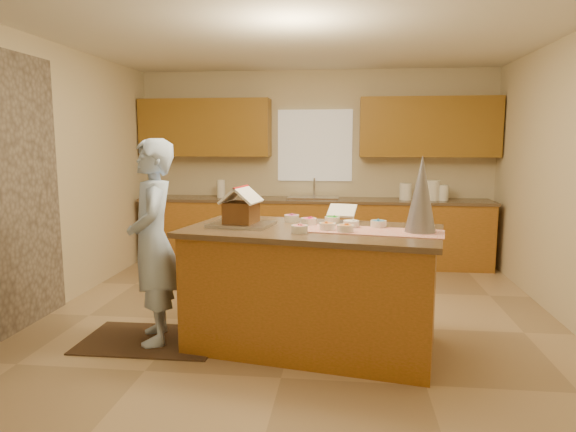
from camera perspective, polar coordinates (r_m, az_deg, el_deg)
The scene contains 26 objects.
floor at distance 4.98m, azimuth 0.90°, elevation -11.83°, with size 5.50×5.50×0.00m, color tan.
ceiling at distance 4.78m, azimuth 0.98°, elevation 20.23°, with size 5.50×5.50×0.00m, color silver.
wall_back at distance 7.42m, azimuth 3.00°, elevation 5.48°, with size 5.50×5.50×0.00m, color beige.
wall_front at distance 1.99m, azimuth -6.72°, elevation -2.19°, with size 5.50×5.50×0.00m, color beige.
wall_left at distance 5.52m, azimuth -25.92°, elevation 3.70°, with size 5.50×5.50×0.00m, color beige.
window_curtain at distance 7.39m, azimuth 3.00°, elevation 7.79°, with size 1.05×0.03×1.00m, color white.
back_counter_base at distance 7.23m, azimuth 2.80°, elevation -1.86°, with size 4.80×0.60×0.88m, color #A35A21.
back_counter_top at distance 7.16m, azimuth 2.82°, elevation 1.76°, with size 4.85×0.63×0.04m, color brown.
upper_cabinet_left at distance 7.50m, azimuth -9.14°, elevation 9.62°, with size 1.85×0.35×0.80m, color #8E611E.
upper_cabinet_right at distance 7.31m, azimuth 15.33°, elevation 9.47°, with size 1.85×0.35×0.80m, color #8E611E.
sink at distance 7.16m, azimuth 2.82°, elevation 1.68°, with size 0.70×0.45×0.12m, color silver.
faucet at distance 7.32m, azimuth 2.92°, elevation 3.16°, with size 0.03×0.03×0.28m, color silver.
island_base at distance 4.33m, azimuth 2.65°, elevation -8.24°, with size 1.97×0.98×0.96m, color #A35A21.
island_top at distance 4.21m, azimuth 2.70°, elevation -1.67°, with size 2.05×1.07×0.04m, color brown.
table_runner at distance 4.12m, azimuth 9.34°, elevation -1.65°, with size 1.09×0.39×0.01m, color red.
baking_tray at distance 4.34m, azimuth -5.19°, elevation -0.92°, with size 0.50×0.37×0.03m, color silver.
cookbook at distance 4.56m, azimuth 6.00°, elevation 0.58°, with size 0.24×0.02×0.20m, color white.
tinsel_tree at distance 4.10m, azimuth 14.55°, elevation 2.35°, with size 0.24×0.24×0.60m, color #B7B5C2.
rug at distance 4.73m, azimuth -14.90°, elevation -13.11°, with size 1.17×0.76×0.01m, color black.
boy at distance 4.48m, azimuth -14.71°, elevation -2.77°, with size 0.63×0.41×1.72m, color #AFCBF8.
canister_a at distance 7.18m, azimuth 12.90°, elevation 2.66°, with size 0.17×0.17×0.23m, color white.
canister_b at distance 7.23m, azimuth 15.72°, elevation 2.76°, with size 0.19×0.19×0.27m, color white.
canister_c at distance 7.25m, azimuth 16.79°, elevation 2.49°, with size 0.15×0.15×0.21m, color white.
paper_towel at distance 7.35m, azimuth -7.42°, elevation 3.00°, with size 0.11×0.11×0.25m, color white.
gingerbread_house at distance 4.32m, azimuth -5.21°, elevation 0.76°, with size 0.35×0.36×0.31m.
candy_bowls at distance 4.26m, azimuth 4.56°, elevation -0.88°, with size 0.88×0.69×0.06m.
Camera 1 is at (0.45, -4.65, 1.71)m, focal length 32.12 mm.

